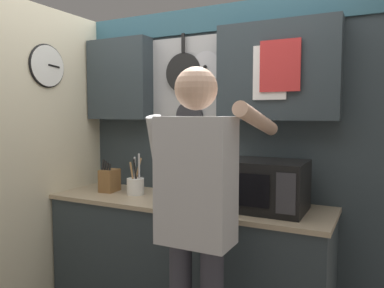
{
  "coord_description": "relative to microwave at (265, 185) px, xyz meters",
  "views": [
    {
      "loc": [
        1.2,
        -2.25,
        1.53
      ],
      "look_at": [
        -0.04,
        0.18,
        1.31
      ],
      "focal_mm": 35.0,
      "sensor_mm": 36.0,
      "label": 1
    }
  ],
  "objects": [
    {
      "name": "base_cabinet_counter",
      "position": [
        -0.56,
        0.0,
        -0.63
      ],
      "size": [
        1.98,
        0.59,
        0.93
      ],
      "color": "#2D383D",
      "rests_on": "ground_plane"
    },
    {
      "name": "back_wall_unit",
      "position": [
        -0.54,
        0.27,
        0.33
      ],
      "size": [
        2.55,
        0.23,
        2.31
      ],
      "color": "#2D383D",
      "rests_on": "ground_plane"
    },
    {
      "name": "side_wall",
      "position": [
        -1.57,
        -0.41,
        0.08
      ],
      "size": [
        0.07,
        1.6,
        2.31
      ],
      "color": "beige",
      "rests_on": "ground_plane"
    },
    {
      "name": "microwave",
      "position": [
        0.0,
        0.0,
        0.0
      ],
      "size": [
        0.5,
        0.38,
        0.31
      ],
      "color": "black",
      "rests_on": "base_cabinet_counter"
    },
    {
      "name": "knife_block",
      "position": [
        -1.22,
        0.0,
        -0.07
      ],
      "size": [
        0.12,
        0.16,
        0.25
      ],
      "color": "brown",
      "rests_on": "base_cabinet_counter"
    },
    {
      "name": "utensil_crock",
      "position": [
        -0.98,
        0.0,
        -0.08
      ],
      "size": [
        0.13,
        0.13,
        0.31
      ],
      "color": "white",
      "rests_on": "base_cabinet_counter"
    },
    {
      "name": "person",
      "position": [
        -0.19,
        -0.56,
        -0.03
      ],
      "size": [
        0.54,
        0.68,
        1.77
      ],
      "color": "#383842",
      "rests_on": "ground_plane"
    }
  ]
}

